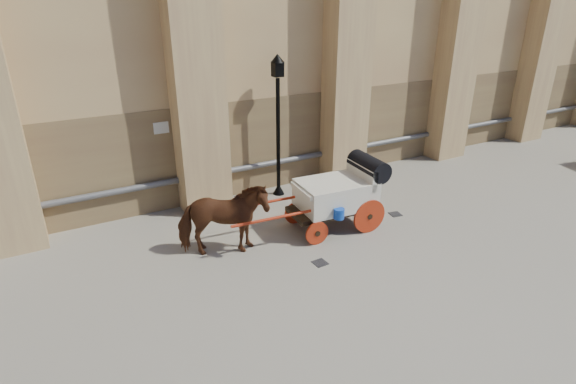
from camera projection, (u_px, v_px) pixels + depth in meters
ground at (294, 252)px, 11.18m from camera, size 90.00×90.00×0.00m
horse at (223, 220)px, 10.75m from camera, size 2.38×1.66×1.84m
carriage at (341, 191)px, 12.07m from camera, size 4.46×1.62×1.92m
street_lamp at (278, 123)px, 13.60m from camera, size 0.41×0.41×4.36m
drain_grate_near at (320, 263)px, 10.70m from camera, size 0.33×0.33×0.01m
drain_grate_far at (395, 214)px, 13.12m from camera, size 0.37×0.37×0.01m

